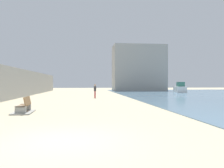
# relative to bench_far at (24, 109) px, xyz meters

# --- Properties ---
(ground_plane) EXTENTS (120.00, 120.00, 0.00)m
(ground_plane) POSITION_rel_bench_far_xyz_m (2.96, 10.90, -0.23)
(ground_plane) COLOR #C6B793
(seawall) EXTENTS (0.80, 64.00, 3.54)m
(seawall) POSITION_rel_bench_far_xyz_m (-4.54, 10.90, 1.54)
(seawall) COLOR #9E9E99
(seawall) RESTS_ON ground
(bench_far) EXTENTS (1.19, 2.15, 0.98)m
(bench_far) POSITION_rel_bench_far_xyz_m (0.00, 0.00, 0.00)
(bench_far) COLOR #9E9E99
(bench_far) RESTS_ON ground
(person_walking) EXTENTS (0.27, 0.51, 1.66)m
(person_walking) POSITION_rel_bench_far_xyz_m (4.78, 13.36, 0.73)
(person_walking) COLOR #B22D33
(person_walking) RESTS_ON ground
(boat_far_right) EXTENTS (2.68, 5.19, 1.95)m
(boat_far_right) POSITION_rel_bench_far_xyz_m (21.60, 28.29, 0.54)
(boat_far_right) COLOR white
(boat_far_right) RESTS_ON water_bay
(harbor_building) EXTENTS (12.00, 6.00, 10.53)m
(harbor_building) POSITION_rel_bench_far_xyz_m (16.02, 38.90, 5.03)
(harbor_building) COLOR #9E9E99
(harbor_building) RESTS_ON ground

